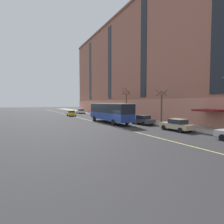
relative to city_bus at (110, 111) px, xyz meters
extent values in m
plane|color=#303033|center=(-1.43, -4.79, -2.07)|extent=(260.00, 260.00, 0.00)
cube|color=#9E9B93|center=(7.59, -1.79, -2.00)|extent=(5.33, 160.00, 0.15)
cube|color=#A36651|center=(16.26, -4.79, 12.28)|extent=(12.00, 110.00, 28.71)
cube|color=tan|center=(10.19, -4.79, 0.13)|extent=(0.14, 110.00, 4.40)
cube|color=maroon|center=(8.66, -13.18, 0.53)|extent=(3.20, 3.40, 0.24)
cube|color=#1E232B|center=(10.21, -13.04, 13.72)|extent=(0.10, 2.00, 21.82)
cube|color=#1E232B|center=(10.21, 3.46, 13.72)|extent=(0.10, 2.00, 21.82)
cube|color=#1E232B|center=(10.21, 19.96, 13.72)|extent=(0.10, 2.00, 21.82)
cube|color=#1E232B|center=(10.21, 36.46, 13.72)|extent=(0.10, 2.00, 21.82)
cube|color=navy|center=(0.00, -0.03, -0.82)|extent=(2.67, 12.00, 1.27)
cube|color=black|center=(0.00, -0.03, 0.59)|extent=(2.68, 12.00, 1.55)
cube|color=white|center=(0.00, -0.03, 1.43)|extent=(2.69, 12.00, 0.12)
cube|color=#19232D|center=(-0.05, 6.00, 0.44)|extent=(2.37, 0.10, 1.16)
cube|color=orange|center=(-0.05, 6.01, 1.19)|extent=(1.80, 0.07, 0.28)
cube|color=black|center=(-0.05, 6.02, -1.35)|extent=(2.52, 0.14, 0.24)
cube|color=white|center=(-0.95, 6.01, -1.10)|extent=(0.28, 0.06, 0.18)
cube|color=white|center=(0.85, 6.02, -1.10)|extent=(0.28, 0.06, 0.18)
cylinder|color=black|center=(-1.32, 4.16, -1.57)|extent=(0.31, 1.00, 1.00)
cylinder|color=black|center=(1.25, 4.18, -1.57)|extent=(0.31, 1.00, 1.00)
cylinder|color=black|center=(-1.26, -3.63, -1.57)|extent=(0.31, 1.00, 1.00)
cylinder|color=black|center=(1.31, -3.61, -1.57)|extent=(0.31, 1.00, 1.00)
cube|color=silver|center=(3.81, 28.72, -1.43)|extent=(1.91, 4.23, 0.64)
cube|color=#232D38|center=(3.82, 28.51, -0.83)|extent=(1.65, 1.92, 0.56)
cube|color=silver|center=(3.82, 28.51, -0.53)|extent=(1.61, 1.84, 0.04)
cylinder|color=black|center=(2.89, 30.00, -1.75)|extent=(0.23, 0.64, 0.64)
cylinder|color=black|center=(4.69, 30.04, -1.75)|extent=(0.23, 0.64, 0.64)
cylinder|color=black|center=(2.94, 27.40, -1.75)|extent=(0.23, 0.64, 0.64)
cylinder|color=black|center=(4.73, 27.43, -1.75)|extent=(0.23, 0.64, 0.64)
cylinder|color=black|center=(2.71, -18.32, -1.75)|extent=(0.23, 0.64, 0.64)
cube|color=#B7B7BC|center=(3.68, 15.12, -1.43)|extent=(1.80, 4.32, 0.64)
cube|color=#232D38|center=(3.69, 14.90, -0.83)|extent=(1.57, 1.95, 0.56)
cube|color=#B7B7BC|center=(3.69, 14.90, -0.53)|extent=(1.53, 1.86, 0.04)
cylinder|color=black|center=(2.81, 16.44, -1.75)|extent=(0.23, 0.64, 0.64)
cylinder|color=black|center=(4.54, 16.46, -1.75)|extent=(0.23, 0.64, 0.64)
cylinder|color=black|center=(2.83, 13.78, -1.75)|extent=(0.23, 0.64, 0.64)
cylinder|color=black|center=(4.56, 13.79, -1.75)|extent=(0.23, 0.64, 0.64)
cube|color=#4C4C51|center=(3.85, -4.54, -1.43)|extent=(1.92, 4.40, 0.64)
cube|color=#232D38|center=(3.85, -4.76, -0.83)|extent=(1.64, 2.00, 0.56)
cube|color=#4C4C51|center=(3.85, -4.76, -0.53)|extent=(1.60, 1.91, 0.04)
cylinder|color=black|center=(2.93, -3.22, -1.75)|extent=(0.24, 0.65, 0.64)
cylinder|color=black|center=(4.69, -3.17, -1.75)|extent=(0.24, 0.65, 0.64)
cylinder|color=black|center=(3.00, -5.91, -1.75)|extent=(0.24, 0.65, 0.64)
cylinder|color=black|center=(4.77, -5.87, -1.75)|extent=(0.24, 0.65, 0.64)
cube|color=#BCAD89|center=(3.66, -11.90, -1.43)|extent=(1.94, 4.41, 0.64)
cube|color=#232D38|center=(3.66, -12.12, -0.83)|extent=(1.66, 2.00, 0.56)
cube|color=#BCAD89|center=(3.66, -12.12, -0.53)|extent=(1.62, 1.92, 0.04)
cylinder|color=black|center=(2.73, -10.57, -1.75)|extent=(0.24, 0.65, 0.64)
cylinder|color=black|center=(4.52, -10.53, -1.75)|extent=(0.24, 0.65, 0.64)
cylinder|color=black|center=(2.80, -13.28, -1.75)|extent=(0.24, 0.65, 0.64)
cylinder|color=black|center=(4.59, -13.23, -1.75)|extent=(0.24, 0.65, 0.64)
cube|color=#B21E19|center=(3.80, 6.81, -1.43)|extent=(1.92, 4.26, 0.64)
cube|color=#232D38|center=(3.79, 6.60, -0.83)|extent=(1.65, 1.93, 0.56)
cube|color=#B21E19|center=(3.79, 6.60, -0.53)|extent=(1.61, 1.85, 0.04)
cylinder|color=black|center=(2.93, 8.14, -1.75)|extent=(0.23, 0.64, 0.64)
cylinder|color=black|center=(4.72, 8.11, -1.75)|extent=(0.23, 0.64, 0.64)
cylinder|color=black|center=(2.87, 5.52, -1.75)|extent=(0.23, 0.64, 0.64)
cylinder|color=black|center=(4.67, 5.49, -1.75)|extent=(0.23, 0.64, 0.64)
cube|color=yellow|center=(-1.94, 19.31, -1.43)|extent=(1.86, 4.37, 0.64)
cube|color=#232D38|center=(-1.95, 19.09, -0.83)|extent=(1.57, 1.99, 0.56)
cube|color=yellow|center=(-1.95, 19.09, -0.53)|extent=(1.53, 1.90, 0.04)
cylinder|color=black|center=(-2.72, 20.67, -1.75)|extent=(0.24, 0.65, 0.64)
cylinder|color=black|center=(-1.06, 20.61, -1.75)|extent=(0.24, 0.65, 0.64)
cylinder|color=black|center=(-2.82, 18.00, -1.75)|extent=(0.24, 0.65, 0.64)
cylinder|color=black|center=(-1.16, 17.94, -1.75)|extent=(0.24, 0.65, 0.64)
cylinder|color=brown|center=(7.52, -5.11, 0.54)|extent=(0.25, 0.25, 4.92)
cylinder|color=brown|center=(8.18, -5.03, 3.30)|extent=(0.29, 1.40, 1.09)
cylinder|color=brown|center=(7.52, -4.45, 3.17)|extent=(1.38, 0.12, 0.83)
cylinder|color=brown|center=(6.75, -5.15, 3.33)|extent=(0.19, 1.61, 1.15)
cylinder|color=brown|center=(7.38, -5.73, 3.20)|extent=(1.31, 0.40, 0.90)
cylinder|color=brown|center=(7.52, 6.27, 0.88)|extent=(0.26, 0.26, 5.59)
cylinder|color=brown|center=(8.09, 6.17, 3.88)|extent=(0.33, 1.23, 0.90)
cylinder|color=brown|center=(7.44, 7.05, 3.92)|extent=(1.64, 0.28, 0.99)
cylinder|color=brown|center=(6.88, 6.40, 4.21)|extent=(0.39, 1.39, 1.54)
cylinder|color=brown|center=(7.40, 5.53, 4.20)|extent=(1.57, 0.37, 1.54)
cylinder|color=red|center=(5.42, -0.63, -1.65)|extent=(0.24, 0.24, 0.55)
sphere|color=silver|center=(5.42, -0.63, -1.30)|extent=(0.20, 0.20, 0.20)
cylinder|color=silver|center=(5.26, -0.63, -1.59)|extent=(0.10, 0.09, 0.09)
cylinder|color=silver|center=(5.58, -0.63, -1.59)|extent=(0.10, 0.09, 0.09)
cube|color=#E0D66B|center=(-1.70, -1.79, -2.07)|extent=(0.16, 140.00, 0.01)
camera|label=1|loc=(-14.40, -27.95, 1.60)|focal=28.00mm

